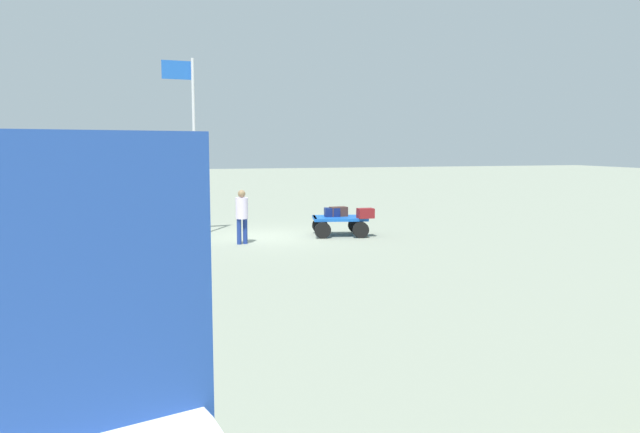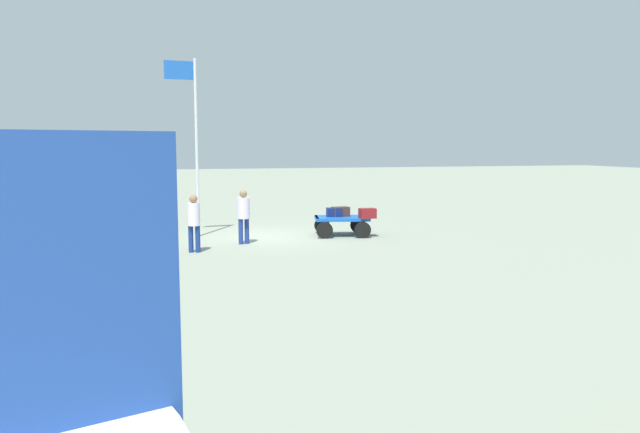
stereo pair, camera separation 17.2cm
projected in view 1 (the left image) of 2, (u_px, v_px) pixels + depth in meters
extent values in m
plane|color=gray|center=(266.00, 237.00, 20.83)|extent=(120.00, 120.00, 0.00)
cube|color=blue|center=(340.00, 218.00, 21.00)|extent=(1.99, 1.53, 0.10)
cube|color=blue|center=(315.00, 218.00, 20.93)|extent=(0.31, 1.12, 0.10)
cylinder|color=black|center=(323.00, 230.00, 20.38)|extent=(0.55, 0.23, 0.54)
cylinder|color=black|center=(320.00, 225.00, 21.60)|extent=(0.55, 0.23, 0.54)
cylinder|color=black|center=(361.00, 230.00, 20.47)|extent=(0.55, 0.23, 0.54)
cylinder|color=black|center=(356.00, 225.00, 21.69)|extent=(0.55, 0.23, 0.54)
cube|color=maroon|center=(365.00, 213.00, 20.58)|extent=(0.52, 0.37, 0.32)
cube|color=#452C26|center=(338.00, 212.00, 21.10)|extent=(0.59, 0.40, 0.32)
cube|color=#0F1D51|center=(332.00, 212.00, 21.03)|extent=(0.55, 0.44, 0.29)
cylinder|color=navy|center=(245.00, 231.00, 19.27)|extent=(0.14, 0.14, 0.79)
cylinder|color=navy|center=(239.00, 232.00, 19.17)|extent=(0.14, 0.14, 0.79)
cylinder|color=silver|center=(242.00, 208.00, 19.14)|extent=(0.45, 0.45, 0.65)
sphere|color=#896D4B|center=(242.00, 194.00, 19.09)|extent=(0.23, 0.23, 0.23)
cylinder|color=navy|center=(196.00, 239.00, 17.68)|extent=(0.14, 0.14, 0.77)
cylinder|color=navy|center=(190.00, 239.00, 17.69)|extent=(0.14, 0.14, 0.77)
cylinder|color=silver|center=(192.00, 214.00, 17.61)|extent=(0.45, 0.45, 0.65)
sphere|color=#936647|center=(192.00, 199.00, 17.56)|extent=(0.23, 0.23, 0.23)
cube|color=#23489F|center=(103.00, 293.00, 2.50)|extent=(0.89, 0.38, 1.30)
cylinder|color=silver|center=(194.00, 149.00, 20.53)|extent=(0.10, 0.10, 5.84)
cube|color=blue|center=(176.00, 70.00, 20.10)|extent=(0.93, 0.16, 0.59)
cylinder|color=#4C3319|center=(148.00, 244.00, 17.46)|extent=(0.08, 0.08, 0.55)
cylinder|color=#4C3319|center=(110.00, 247.00, 17.09)|extent=(0.08, 0.08, 0.55)
cube|color=brown|center=(129.00, 221.00, 17.20)|extent=(1.26, 0.18, 0.81)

